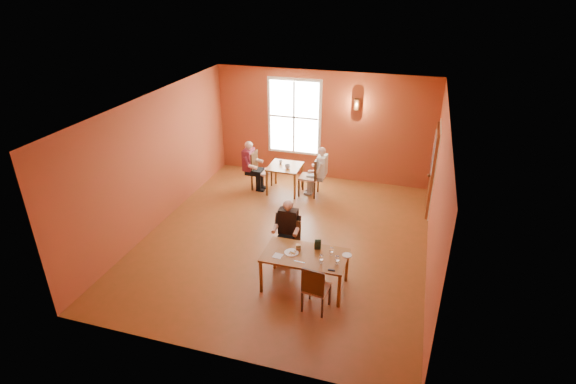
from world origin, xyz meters
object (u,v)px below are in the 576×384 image
(main_table, at_px, (305,271))
(chair_diner_white, at_px, (309,176))
(diner_white, at_px, (310,172))
(chair_empty, at_px, (316,287))
(chair_diner_maroon, at_px, (262,171))
(chair_diner_main, at_px, (289,244))
(second_table, at_px, (285,179))
(diner_maroon, at_px, (260,166))
(diner_main, at_px, (288,237))

(main_table, height_order, chair_diner_white, chair_diner_white)
(main_table, relative_size, diner_white, 1.19)
(chair_empty, relative_size, diner_white, 0.72)
(chair_diner_white, relative_size, chair_diner_maroon, 1.01)
(chair_diner_main, distance_m, second_table, 3.29)
(chair_diner_maroon, height_order, diner_maroon, diner_maroon)
(chair_diner_white, bearing_deg, chair_diner_main, -172.97)
(chair_empty, distance_m, diner_white, 4.47)
(chair_empty, xyz_separation_m, diner_white, (-1.20, 4.30, 0.18))
(chair_diner_main, height_order, second_table, chair_diner_main)
(second_table, distance_m, chair_diner_white, 0.67)
(chair_diner_main, xyz_separation_m, chair_empty, (0.85, -1.18, 0.01))
(second_table, xyz_separation_m, diner_white, (0.68, 0.00, 0.27))
(chair_diner_main, xyz_separation_m, chair_diner_white, (-0.38, 3.12, 0.08))
(main_table, bearing_deg, diner_white, 102.77)
(chair_diner_white, height_order, chair_diner_maroon, chair_diner_white)
(chair_diner_maroon, distance_m, diner_maroon, 0.14)
(chair_diner_main, distance_m, diner_white, 3.15)
(second_table, height_order, chair_diner_maroon, chair_diner_maroon)
(main_table, distance_m, second_table, 4.07)
(chair_diner_white, bearing_deg, main_table, -166.80)
(diner_main, height_order, chair_empty, diner_main)
(diner_main, distance_m, diner_maroon, 3.59)
(chair_empty, bearing_deg, chair_diner_maroon, 128.08)
(diner_white, xyz_separation_m, chair_diner_maroon, (-1.33, 0.00, -0.12))
(chair_diner_main, bearing_deg, diner_white, -83.52)
(diner_main, height_order, diner_maroon, diner_maroon)
(second_table, height_order, diner_white, diner_white)
(chair_diner_maroon, xyz_separation_m, diner_maroon, (-0.03, 0.00, 0.14))
(main_table, xyz_separation_m, diner_main, (-0.50, 0.62, 0.27))
(chair_empty, bearing_deg, second_table, 121.23)
(second_table, bearing_deg, chair_diner_white, 0.00)
(main_table, height_order, diner_main, diner_main)
(main_table, relative_size, second_table, 1.82)
(diner_white, bearing_deg, chair_diner_maroon, 90.00)
(chair_diner_maroon, relative_size, diner_maroon, 0.79)
(main_table, bearing_deg, chair_diner_white, 103.20)
(diner_white, relative_size, diner_maroon, 0.98)
(chair_empty, height_order, second_table, chair_empty)
(second_table, bearing_deg, chair_diner_main, -71.66)
(main_table, distance_m, chair_diner_main, 0.82)
(diner_main, distance_m, second_table, 3.33)
(diner_main, xyz_separation_m, chair_empty, (0.85, -1.15, -0.16))
(second_table, relative_size, chair_diner_maroon, 0.81)
(diner_maroon, bearing_deg, diner_white, 90.00)
(chair_diner_maroon, bearing_deg, main_table, 30.09)
(chair_diner_main, relative_size, chair_diner_white, 0.85)
(diner_main, xyz_separation_m, second_table, (-1.03, 3.15, -0.25))
(chair_diner_white, xyz_separation_m, chair_diner_maroon, (-1.30, 0.00, -0.01))
(diner_main, relative_size, diner_white, 0.97)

